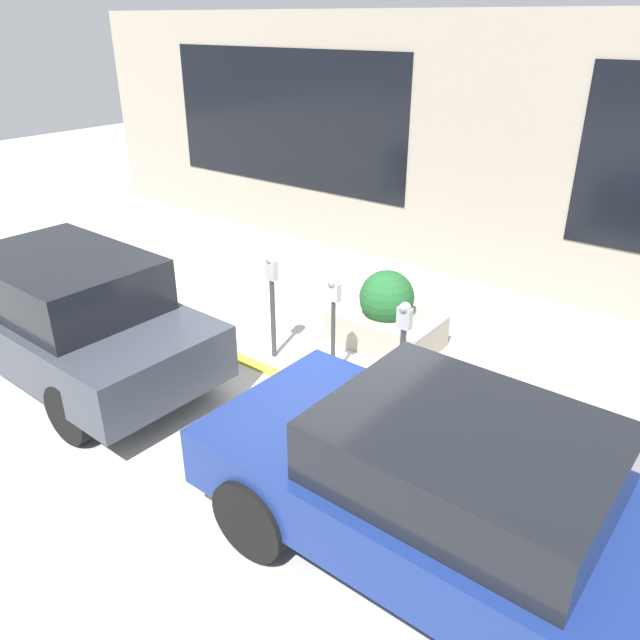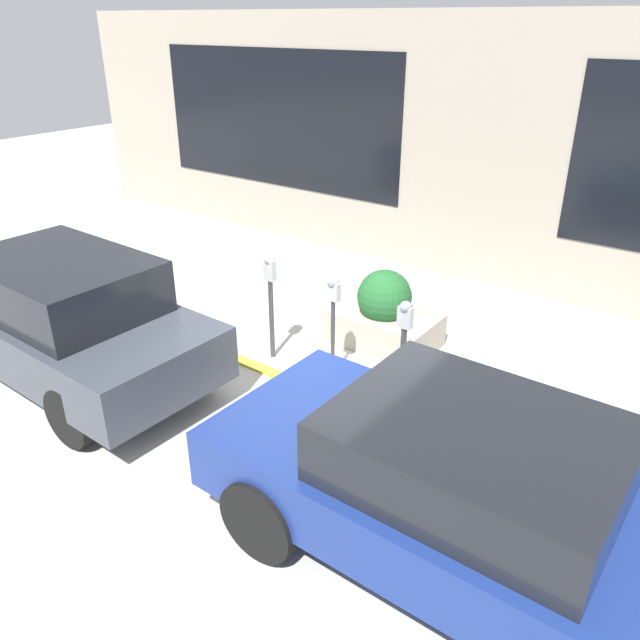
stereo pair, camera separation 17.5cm
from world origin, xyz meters
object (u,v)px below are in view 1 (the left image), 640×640
at_px(parking_meter_middle, 272,290).
at_px(planter_box, 386,316).
at_px(parked_car_middle, 64,313).
at_px(parking_meter_nearest, 403,336).
at_px(parked_car_front, 447,489).
at_px(parking_meter_second, 333,305).

xyz_separation_m(parking_meter_middle, planter_box, (-0.99, -1.23, -0.56)).
bearing_deg(parked_car_middle, parking_meter_middle, -131.60).
distance_m(parking_meter_nearest, planter_box, 1.58).
xyz_separation_m(planter_box, parked_car_front, (-2.49, 3.04, 0.37)).
height_order(parking_meter_second, parking_meter_middle, parking_meter_middle).
bearing_deg(parking_meter_second, parking_meter_middle, 0.65).
bearing_deg(planter_box, parking_meter_second, 89.90).
distance_m(parking_meter_nearest, parking_meter_middle, 1.94).
relative_size(planter_box, parked_car_middle, 0.33).
bearing_deg(planter_box, parking_meter_nearest, 129.20).
xyz_separation_m(parked_car_front, parked_car_middle, (5.25, 0.09, 0.05)).
xyz_separation_m(parking_meter_nearest, parked_car_front, (-1.54, 1.88, -0.10)).
relative_size(parking_meter_nearest, parking_meter_second, 0.94).
bearing_deg(planter_box, parked_car_middle, 48.62).
xyz_separation_m(parking_meter_second, planter_box, (-0.00, -1.22, -0.61)).
xyz_separation_m(parking_meter_nearest, planter_box, (0.95, -1.17, -0.47)).
xyz_separation_m(parking_meter_second, parked_car_front, (-2.49, 1.82, -0.25)).
bearing_deg(parked_car_middle, parked_car_front, -177.63).
height_order(parking_meter_nearest, parking_meter_second, parking_meter_second).
bearing_deg(parking_meter_second, planter_box, -90.10).
distance_m(parking_meter_nearest, parked_car_middle, 4.20).
xyz_separation_m(parking_meter_nearest, parking_meter_middle, (1.94, 0.06, 0.09)).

